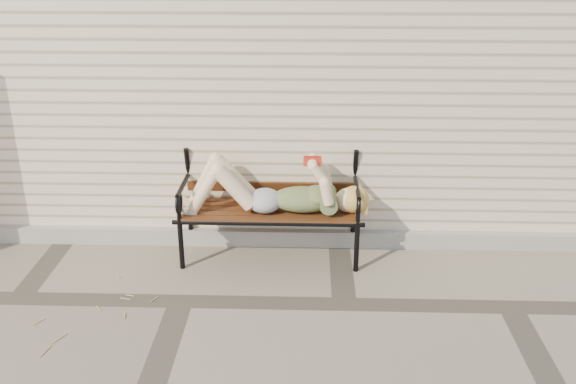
{
  "coord_description": "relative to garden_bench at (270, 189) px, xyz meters",
  "views": [
    {
      "loc": [
        0.96,
        -4.19,
        2.63
      ],
      "look_at": [
        0.8,
        0.68,
        0.64
      ],
      "focal_mm": 40.0,
      "sensor_mm": 36.0,
      "label": 1
    }
  ],
  "objects": [
    {
      "name": "ground",
      "position": [
        -0.64,
        -0.84,
        -0.6
      ],
      "size": [
        80.0,
        80.0,
        0.0
      ],
      "primitive_type": "plane",
      "color": "gray",
      "rests_on": "ground"
    },
    {
      "name": "reading_woman",
      "position": [
        0.01,
        -0.13,
        0.04
      ],
      "size": [
        1.55,
        0.35,
        0.49
      ],
      "color": "#0B3C4F",
      "rests_on": "ground"
    },
    {
      "name": "garden_bench",
      "position": [
        0.0,
        0.0,
        0.0
      ],
      "size": [
        1.65,
        0.66,
        1.07
      ],
      "color": "black",
      "rests_on": "ground"
    },
    {
      "name": "foundation_strip",
      "position": [
        -0.64,
        0.13,
        -0.52
      ],
      "size": [
        8.0,
        0.1,
        0.15
      ],
      "primitive_type": "cube",
      "color": "#9F9C90",
      "rests_on": "ground"
    },
    {
      "name": "house_wall",
      "position": [
        -0.64,
        2.16,
        0.9
      ],
      "size": [
        8.0,
        4.0,
        3.0
      ],
      "primitive_type": "cube",
      "color": "beige",
      "rests_on": "ground"
    }
  ]
}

